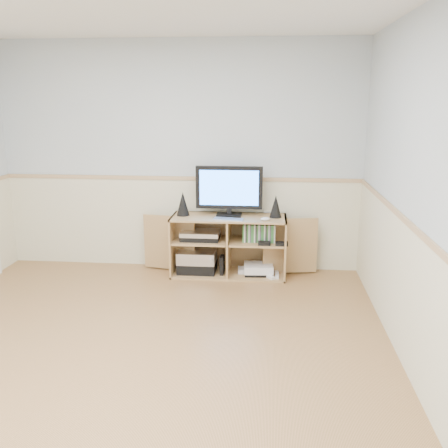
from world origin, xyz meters
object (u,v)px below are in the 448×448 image
at_px(media_cabinet, 229,244).
at_px(keyboard, 228,219).
at_px(game_consoles, 257,269).
at_px(monitor, 229,189).

height_order(media_cabinet, keyboard, keyboard).
xyz_separation_m(media_cabinet, keyboard, (0.01, -0.19, 0.32)).
height_order(media_cabinet, game_consoles, media_cabinet).
bearing_deg(media_cabinet, monitor, -90.00).
bearing_deg(game_consoles, monitor, 169.16).
xyz_separation_m(media_cabinet, monitor, (-0.00, -0.01, 0.61)).
height_order(media_cabinet, monitor, monitor).
relative_size(media_cabinet, keyboard, 6.15).
relative_size(monitor, game_consoles, 1.57).
relative_size(monitor, keyboard, 2.27).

